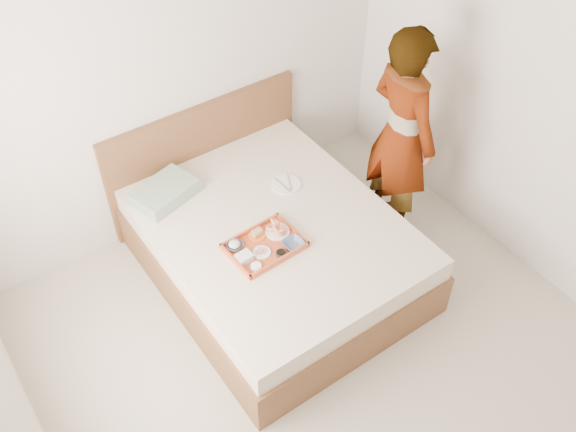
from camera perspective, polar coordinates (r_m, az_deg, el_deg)
The scene contains 19 objects.
ground at distance 4.36m, azimuth 5.03°, elevation -13.97°, with size 3.50×4.00×0.01m, color beige.
ceiling at distance 2.54m, azimuth 8.84°, elevation 18.22°, with size 3.50×4.00×0.01m, color white.
wall_back at distance 4.64m, azimuth -9.93°, elevation 12.71°, with size 3.50×0.01×2.60m, color silver.
wall_left at distance 2.92m, azimuth -22.31°, elevation -16.71°, with size 0.01×4.00×2.60m, color silver.
wall_right at distance 4.44m, azimuth 24.17°, elevation 7.51°, with size 0.01×4.00×2.60m, color silver.
bed at distance 4.67m, azimuth -1.21°, elevation -2.90°, with size 1.65×2.00×0.53m, color brown.
headboard at distance 5.14m, azimuth -7.37°, elevation 5.26°, with size 1.65×0.06×0.95m, color brown.
pillow at distance 4.71m, azimuth -10.88°, elevation 2.07°, with size 0.44×0.30×0.11m, color #9DB29E.
tray at distance 4.30m, azimuth -2.09°, elevation -2.62°, with size 0.49×0.36×0.04m, color #BF491F.
prawn_plate at distance 4.39m, azimuth -0.95°, elevation -1.38°, with size 0.17×0.17×0.01m, color white.
navy_bowl_big at distance 4.30m, azimuth 0.48°, elevation -2.48°, with size 0.14×0.14×0.03m, color #182449.
sauce_dish at distance 4.24m, azimuth -0.61°, elevation -3.36°, with size 0.07×0.07×0.03m, color black.
meat_plate at distance 4.27m, azimuth -2.34°, elevation -3.24°, with size 0.12×0.12×0.01m, color white.
bread_plate at distance 4.37m, azimuth -2.76°, elevation -1.70°, with size 0.12×0.12×0.01m, color orange.
salad_bowl at distance 4.30m, azimuth -4.75°, elevation -2.66°, with size 0.11×0.11×0.03m, color #182449.
plastic_tub at distance 4.22m, azimuth -3.90°, elevation -3.66°, with size 0.10×0.08×0.04m, color silver.
cheese_round at distance 4.17m, azimuth -2.85°, elevation -4.52°, with size 0.07×0.07×0.03m, color white.
dinner_plate at distance 4.76m, azimuth -0.18°, elevation 2.82°, with size 0.22×0.22×0.01m, color white.
person at distance 4.74m, azimuth 10.02°, elevation 7.04°, with size 0.63×0.41×1.73m, color silver.
Camera 1 is at (-1.60, -1.63, 3.71)m, focal length 40.11 mm.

